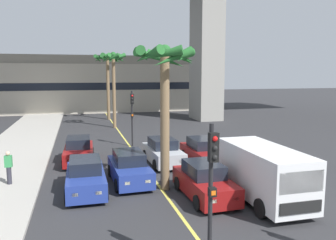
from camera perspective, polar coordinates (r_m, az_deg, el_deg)
name	(u,v)px	position (r m, az deg, el deg)	size (l,w,h in m)	color
lane_stripe_center	(133,150)	(24.89, -5.95, -4.98)	(0.14, 56.00, 0.01)	#DBCC4C
pier_building_backdrop	(103,84)	(51.89, -10.83, 5.93)	(34.53, 8.04, 7.99)	#BCB29E
car_queue_front	(129,168)	(17.55, -6.46, -8.01)	(1.94, 4.15, 1.56)	navy
car_queue_second	(204,182)	(15.45, 6.09, -10.21)	(1.92, 4.15, 1.56)	maroon
car_queue_third	(163,152)	(20.91, -0.85, -5.39)	(1.94, 4.15, 1.56)	#B7BABF
car_queue_fourth	(79,151)	(21.88, -14.68, -5.05)	(1.94, 4.15, 1.56)	maroon
car_queue_fifth	(203,152)	(20.99, 5.86, -5.37)	(1.86, 4.11, 1.56)	maroon
car_queue_sixth	(86,177)	(16.49, -13.59, -9.23)	(1.84, 4.10, 1.56)	navy
delivery_van	(263,172)	(15.32, 15.64, -8.41)	(2.17, 5.26, 2.36)	white
traffic_light_median_near	(212,180)	(9.15, 7.31, -9.89)	(0.24, 0.37, 4.20)	black
traffic_light_median_far	(132,111)	(25.66, -6.01, 1.54)	(0.24, 0.37, 4.20)	black
palm_tree_near_median	(108,66)	(41.31, -10.04, 8.85)	(3.36, 3.46, 7.79)	brown
palm_tree_mid_median	(165,74)	(15.72, -0.45, 7.76)	(2.97, 2.94, 6.78)	brown
palm_tree_far_median	(113,66)	(34.86, -9.11, 8.84)	(2.61, 2.64, 7.61)	brown
pedestrian_mid_block	(9,167)	(18.34, -25.06, -7.13)	(0.34, 0.22, 1.62)	#2D2D38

